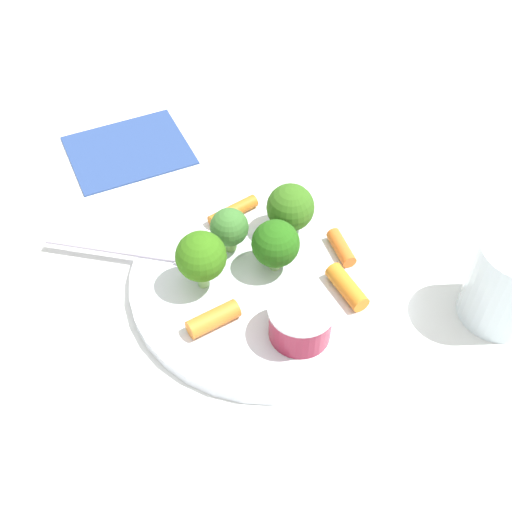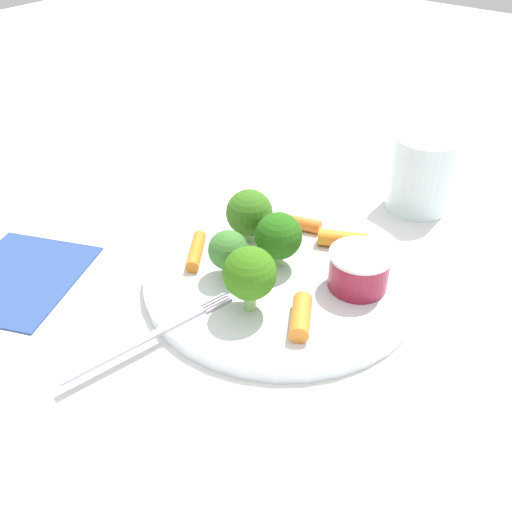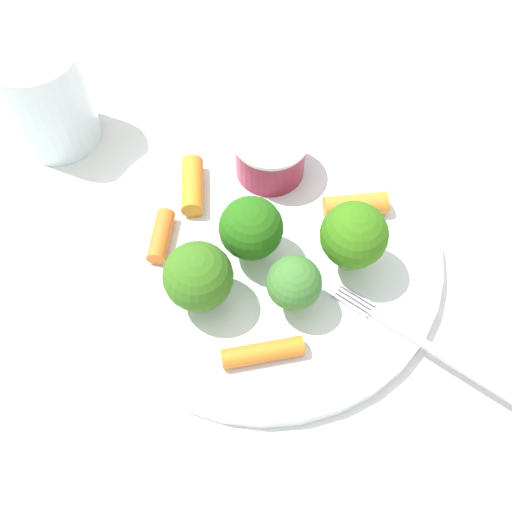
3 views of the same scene
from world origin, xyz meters
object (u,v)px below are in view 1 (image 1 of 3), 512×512
Objects in this scene: plate at (268,278)px; carrot_stick_2 at (347,287)px; napkin at (128,150)px; carrot_stick_1 at (341,248)px; fork at (127,252)px; sauce_cup at (300,321)px; broccoli_floret_3 at (229,228)px; carrot_stick_0 at (233,211)px; carrot_stick_3 at (213,319)px; drinking_glass at (508,283)px; broccoli_floret_1 at (201,257)px; broccoli_floret_2 at (290,208)px; broccoli_floret_0 at (276,244)px.

carrot_stick_2 reaches higher than plate.
plate is at bearing -52.39° from napkin.
carrot_stick_1 is 0.29m from napkin.
sauce_cup is at bearing -31.39° from fork.
carrot_stick_1 is (0.07, 0.03, 0.01)m from plate.
fork is (-0.10, -0.00, -0.03)m from broccoli_floret_3.
napkin is at bearing 123.70° from sauce_cup.
carrot_stick_0 is at bearing 86.21° from broccoli_floret_3.
carrot_stick_3 reaches higher than carrot_stick_0.
drinking_glass is (0.14, -0.02, 0.02)m from carrot_stick_2.
sauce_cup is 0.33m from napkin.
drinking_glass is at bearing -26.14° from carrot_stick_1.
broccoli_floret_1 is at bearing -164.60° from carrot_stick_1.
sauce_cup is 0.16m from carrot_stick_0.
broccoli_floret_2 is at bearing 20.75° from broccoli_floret_3.
sauce_cup is 0.12m from broccoli_floret_3.
napkin is (-0.12, 0.12, -0.02)m from carrot_stick_0.
napkin is at bearing 135.09° from carrot_stick_2.
drinking_glass is at bearing -26.54° from carrot_stick_0.
drinking_glass is 0.65× the size of napkin.
drinking_glass reaches higher than carrot_stick_2.
carrot_stick_1 reaches higher than fork.
carrot_stick_3 is at bearing -131.77° from plate.
sauce_cup reaches higher than carrot_stick_3.
sauce_cup is 0.19m from fork.
broccoli_floret_2 is 0.17m from fork.
broccoli_floret_0 reaches higher than plate.
drinking_glass is (0.19, 0.03, 0.01)m from sauce_cup.
carrot_stick_0 is 1.14× the size of carrot_stick_3.
carrot_stick_3 is 0.26m from drinking_glass.
broccoli_floret_3 is at bearing -54.44° from napkin.
broccoli_floret_0 reaches higher than carrot_stick_1.
carrot_stick_2 is 0.56× the size of drinking_glass.
broccoli_floret_3 is 0.36× the size of napkin.
broccoli_floret_2 is at bearing 152.01° from drinking_glass.
carrot_stick_0 reaches higher than fork.
broccoli_floret_1 is 0.06m from carrot_stick_3.
sauce_cup is 1.19× the size of carrot_stick_3.
fork is at bearing 168.34° from drinking_glass.
plate is at bearing -67.29° from carrot_stick_0.
plate is at bearing -12.56° from fork.
napkin is at bearing 130.03° from broccoli_floret_0.
carrot_stick_3 is at bearing 171.48° from sauce_cup.
broccoli_floret_3 is at bearing 120.51° from sauce_cup.
broccoli_floret_3 is 0.05m from carrot_stick_0.
carrot_stick_1 is 0.21m from fork.
sauce_cup is 0.13m from broccoli_floret_2.
broccoli_floret_3 is 0.26m from drinking_glass.
broccoli_floret_0 is 0.64× the size of drinking_glass.
broccoli_floret_1 reaches higher than carrot_stick_1.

